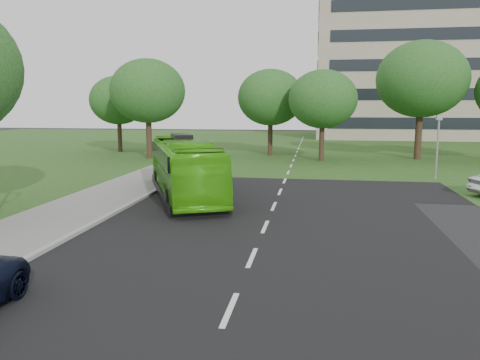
{
  "coord_description": "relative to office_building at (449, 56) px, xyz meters",
  "views": [
    {
      "loc": [
        1.97,
        -16.59,
        4.94
      ],
      "look_at": [
        -1.38,
        4.08,
        1.6
      ],
      "focal_mm": 35.0,
      "sensor_mm": 36.0,
      "label": 1
    }
  ],
  "objects": [
    {
      "name": "ground",
      "position": [
        -21.96,
        -61.96,
        -12.5
      ],
      "size": [
        160.0,
        160.0,
        0.0
      ],
      "primitive_type": "plane",
      "color": "black",
      "rests_on": "ground"
    },
    {
      "name": "street_surfaces",
      "position": [
        -22.34,
        -39.21,
        -12.47
      ],
      "size": [
        120.0,
        120.0,
        0.15
      ],
      "color": "black",
      "rests_on": "ground"
    },
    {
      "name": "office_building",
      "position": [
        0.0,
        0.0,
        0.0
      ],
      "size": [
        40.1,
        20.1,
        25.0
      ],
      "color": "gray",
      "rests_on": "ground"
    },
    {
      "name": "tree_park_a",
      "position": [
        -35.51,
        -36.41,
        -6.23
      ],
      "size": [
        6.95,
        6.95,
        9.23
      ],
      "color": "black",
      "rests_on": "ground"
    },
    {
      "name": "tree_park_b",
      "position": [
        -24.48,
        -32.11,
        -6.78
      ],
      "size": [
        6.47,
        6.47,
        8.49
      ],
      "color": "black",
      "rests_on": "ground"
    },
    {
      "name": "tree_park_c",
      "position": [
        -19.47,
        -35.89,
        -7.0
      ],
      "size": [
        6.1,
        6.1,
        8.1
      ],
      "color": "black",
      "rests_on": "ground"
    },
    {
      "name": "tree_park_d",
      "position": [
        -10.63,
        -33.19,
        -5.21
      ],
      "size": [
        8.14,
        8.14,
        10.77
      ],
      "color": "black",
      "rests_on": "ground"
    },
    {
      "name": "tree_park_f",
      "position": [
        -40.87,
        -30.82,
        -7.0
      ],
      "size": [
        6.06,
        6.06,
        8.08
      ],
      "color": "black",
      "rests_on": "ground"
    },
    {
      "name": "bus",
      "position": [
        -26.99,
        -54.13,
        -10.93
      ],
      "size": [
        6.96,
        11.35,
        3.13
      ],
      "primitive_type": "imported",
      "rotation": [
        0.0,
        0.0,
        0.42
      ],
      "color": "#41AF10",
      "rests_on": "ground"
    },
    {
      "name": "camera_pole",
      "position": [
        -11.96,
        -45.69,
        -9.73
      ],
      "size": [
        0.4,
        0.36,
        4.3
      ],
      "rotation": [
        0.0,
        0.0,
        -0.16
      ],
      "color": "gray",
      "rests_on": "ground"
    }
  ]
}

